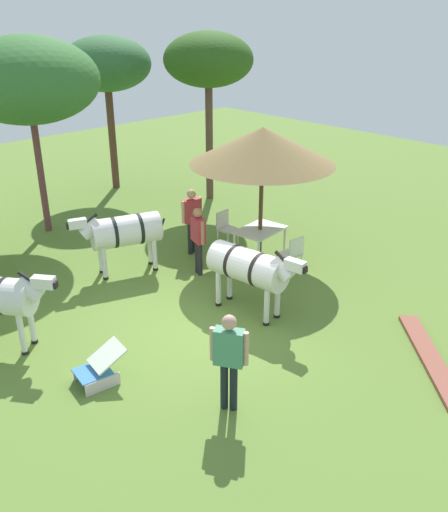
{
  "coord_description": "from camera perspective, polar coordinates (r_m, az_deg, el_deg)",
  "views": [
    {
      "loc": [
        -6.06,
        -7.02,
        5.76
      ],
      "look_at": [
        1.15,
        0.51,
        1.0
      ],
      "focal_mm": 38.73,
      "sensor_mm": 36.0,
      "label": 1
    }
  ],
  "objects": [
    {
      "name": "zebra_toward_hut",
      "position": [
        10.95,
        2.71,
        -1.18
      ],
      "size": [
        0.87,
        2.29,
        1.55
      ],
      "rotation": [
        0.0,
        0.0,
        3.26
      ],
      "color": "silver",
      "rests_on": "ground_plane"
    },
    {
      "name": "acacia_tree_left_background",
      "position": [
        17.29,
        -1.62,
        19.5
      ],
      "size": [
        2.67,
        2.67,
        5.09
      ],
      "color": "brown",
      "rests_on": "ground_plane"
    },
    {
      "name": "brick_patio_kerb",
      "position": [
        10.63,
        20.52,
        -9.82
      ],
      "size": [
        2.23,
        2.24,
        0.08
      ],
      "primitive_type": "cube",
      "rotation": [
        0.0,
        0.0,
        0.79
      ],
      "color": "#924F3F",
      "rests_on": "ground_plane"
    },
    {
      "name": "ground_plane",
      "position": [
        10.92,
        -2.53,
        -7.33
      ],
      "size": [
        36.0,
        36.0,
        0.0
      ],
      "primitive_type": "plane",
      "color": "olive"
    },
    {
      "name": "guest_beside_umbrella",
      "position": [
        12.59,
        -2.68,
        2.19
      ],
      "size": [
        0.33,
        0.56,
        1.63
      ],
      "rotation": [
        0.0,
        0.0,
        1.26
      ],
      "color": "#252228",
      "rests_on": "ground_plane"
    },
    {
      "name": "striped_lounge_chair",
      "position": [
        9.59,
        -12.8,
        -11.23
      ],
      "size": [
        0.89,
        0.65,
        0.6
      ],
      "rotation": [
        0.0,
        0.0,
        1.42
      ],
      "color": "#3A77BB",
      "rests_on": "ground_plane"
    },
    {
      "name": "patio_chair_east_end",
      "position": [
        12.9,
        7.13,
        0.38
      ],
      "size": [
        0.48,
        0.46,
        0.9
      ],
      "rotation": [
        0.0,
        0.0,
        -0.1
      ],
      "color": "white",
      "rests_on": "ground_plane"
    },
    {
      "name": "patio_dining_table",
      "position": [
        13.62,
        3.75,
        2.44
      ],
      "size": [
        1.33,
        1.0,
        0.74
      ],
      "rotation": [
        0.0,
        0.0,
        0.12
      ],
      "color": "silver",
      "rests_on": "ground_plane"
    },
    {
      "name": "acacia_tree_behind_hut",
      "position": [
        15.29,
        -19.63,
        16.71
      ],
      "size": [
        3.59,
        3.59,
        5.12
      ],
      "color": "brown",
      "rests_on": "ground_plane"
    },
    {
      "name": "guest_behind_table",
      "position": [
        13.7,
        -3.33,
        4.22
      ],
      "size": [
        0.6,
        0.25,
        1.68
      ],
      "rotation": [
        0.0,
        0.0,
        3.05
      ],
      "color": "black",
      "rests_on": "ground_plane"
    },
    {
      "name": "zebra_by_umbrella",
      "position": [
        12.87,
        -10.32,
        2.5
      ],
      "size": [
        2.15,
        1.19,
        1.55
      ],
      "rotation": [
        0.0,
        0.0,
        1.22
      ],
      "color": "silver",
      "rests_on": "ground_plane"
    },
    {
      "name": "acacia_tree_far_lawn",
      "position": [
        18.8,
        -12.08,
        18.75
      ],
      "size": [
        2.85,
        2.85,
        4.91
      ],
      "color": "brown",
      "rests_on": "ground_plane"
    },
    {
      "name": "patio_chair_west_end",
      "position": [
        14.35,
        0.14,
        3.13
      ],
      "size": [
        0.47,
        0.45,
        0.9
      ],
      "rotation": [
        0.0,
        0.0,
        -3.07
      ],
      "color": "silver",
      "rests_on": "ground_plane"
    },
    {
      "name": "standing_watcher",
      "position": [
        8.37,
        0.52,
        -10.1
      ],
      "size": [
        0.41,
        0.53,
        1.67
      ],
      "rotation": [
        0.0,
        0.0,
        -1.03
      ],
      "color": "black",
      "rests_on": "ground_plane"
    },
    {
      "name": "shade_umbrella",
      "position": [
        12.96,
        4.01,
        11.28
      ],
      "size": [
        3.42,
        3.42,
        3.23
      ],
      "color": "#4D3521",
      "rests_on": "ground_plane"
    }
  ]
}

